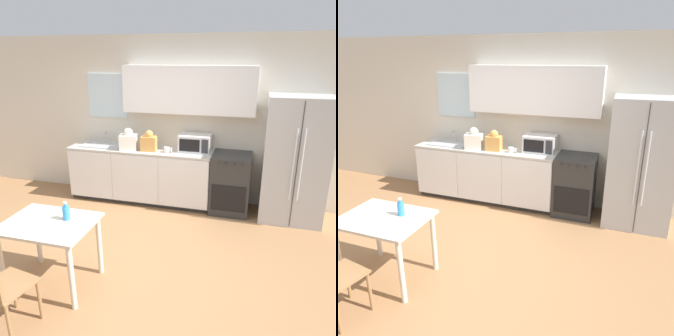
{
  "view_description": "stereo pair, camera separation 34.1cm",
  "coord_description": "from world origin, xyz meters",
  "views": [
    {
      "loc": [
        1.41,
        -3.2,
        2.36
      ],
      "look_at": [
        0.4,
        0.51,
        1.05
      ],
      "focal_mm": 35.0,
      "sensor_mm": 36.0,
      "label": 1
    },
    {
      "loc": [
        1.73,
        -3.1,
        2.36
      ],
      "look_at": [
        0.4,
        0.51,
        1.05
      ],
      "focal_mm": 35.0,
      "sensor_mm": 36.0,
      "label": 2
    }
  ],
  "objects": [
    {
      "name": "wall_back",
      "position": [
        0.06,
        2.01,
        1.46
      ],
      "size": [
        12.0,
        0.38,
        2.7
      ],
      "color": "beige",
      "rests_on": "ground_plane"
    },
    {
      "name": "dining_table",
      "position": [
        -0.57,
        -0.62,
        0.61
      ],
      "size": [
        0.92,
        0.71,
        0.74
      ],
      "color": "beige",
      "rests_on": "ground_plane"
    },
    {
      "name": "refrigerator",
      "position": [
        1.99,
        1.68,
        0.93
      ],
      "size": [
        0.89,
        0.73,
        1.85
      ],
      "color": "silver",
      "rests_on": "ground_plane"
    },
    {
      "name": "grocery_bag_0",
      "position": [
        -0.57,
        1.6,
        1.08
      ],
      "size": [
        0.32,
        0.29,
        0.35
      ],
      "rotation": [
        0.0,
        0.0,
        0.22
      ],
      "color": "silver",
      "rests_on": "kitchen_counter"
    },
    {
      "name": "kitchen_counter",
      "position": [
        -0.41,
        1.72,
        0.47
      ],
      "size": [
        2.41,
        0.63,
        0.93
      ],
      "color": "#333333",
      "rests_on": "ground_plane"
    },
    {
      "name": "ground_plane",
      "position": [
        0.0,
        0.0,
        0.0
      ],
      "size": [
        12.0,
        12.0,
        0.0
      ],
      "primitive_type": "plane",
      "color": "#9E7047"
    },
    {
      "name": "coffee_mug",
      "position": [
        0.09,
        1.6,
        0.97
      ],
      "size": [
        0.13,
        0.09,
        0.09
      ],
      "color": "white",
      "rests_on": "kitchen_counter"
    },
    {
      "name": "microwave",
      "position": [
        0.5,
        1.8,
        1.06
      ],
      "size": [
        0.5,
        0.39,
        0.27
      ],
      "color": "silver",
      "rests_on": "kitchen_counter"
    },
    {
      "name": "drink_bottle",
      "position": [
        -0.43,
        -0.52,
        0.82
      ],
      "size": [
        0.07,
        0.07,
        0.2
      ],
      "color": "#338CD8",
      "rests_on": "dining_table"
    },
    {
      "name": "oven_range",
      "position": [
        1.09,
        1.71,
        0.47
      ],
      "size": [
        0.6,
        0.64,
        0.93
      ],
      "color": "#2D2D2D",
      "rests_on": "ground_plane"
    },
    {
      "name": "kitchen_sink",
      "position": [
        -1.08,
        1.72,
        0.94
      ],
      "size": [
        0.69,
        0.43,
        0.21
      ],
      "color": "#B7BABC",
      "rests_on": "kitchen_counter"
    },
    {
      "name": "grocery_bag_1",
      "position": [
        -0.22,
        1.63,
        1.07
      ],
      "size": [
        0.26,
        0.22,
        0.33
      ],
      "rotation": [
        0.0,
        0.0,
        0.08
      ],
      "color": "#DB994C",
      "rests_on": "kitchen_counter"
    }
  ]
}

